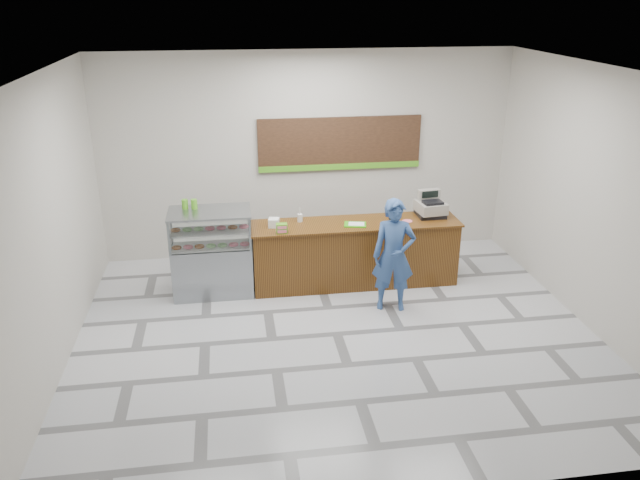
{
  "coord_description": "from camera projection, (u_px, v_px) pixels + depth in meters",
  "views": [
    {
      "loc": [
        -1.33,
        -7.32,
        4.38
      ],
      "look_at": [
        -0.1,
        0.9,
        1.04
      ],
      "focal_mm": 35.0,
      "sensor_mm": 36.0,
      "label": 1
    }
  ],
  "objects": [
    {
      "name": "cash_register",
      "position": [
        430.0,
        207.0,
        9.89
      ],
      "size": [
        0.47,
        0.49,
        0.4
      ],
      "rotation": [
        0.0,
        0.0,
        0.11
      ],
      "color": "black",
      "rests_on": "sales_counter"
    },
    {
      "name": "back_wall",
      "position": [
        308.0,
        156.0,
        10.63
      ],
      "size": [
        7.0,
        0.0,
        7.0
      ],
      "primitive_type": "plane",
      "rotation": [
        1.57,
        0.0,
        0.0
      ],
      "color": "beige",
      "rests_on": "floor"
    },
    {
      "name": "customer",
      "position": [
        394.0,
        255.0,
        8.95
      ],
      "size": [
        0.68,
        0.52,
        1.67
      ],
      "primitive_type": "imported",
      "rotation": [
        0.0,
        0.0,
        -0.2
      ],
      "color": "#30508A",
      "rests_on": "floor"
    },
    {
      "name": "napkin_box",
      "position": [
        274.0,
        223.0,
        9.45
      ],
      "size": [
        0.18,
        0.18,
        0.13
      ],
      "primitive_type": "cube",
      "rotation": [
        0.0,
        0.0,
        -0.2
      ],
      "color": "white",
      "rests_on": "sales_counter"
    },
    {
      "name": "display_case",
      "position": [
        212.0,
        252.0,
        9.47
      ],
      "size": [
        1.22,
        0.72,
        1.33
      ],
      "color": "gray",
      "rests_on": "floor"
    },
    {
      "name": "donut_decal",
      "position": [
        407.0,
        221.0,
        9.71
      ],
      "size": [
        0.16,
        0.16,
        0.0
      ],
      "primitive_type": "cylinder",
      "color": "#F56C86",
      "rests_on": "sales_counter"
    },
    {
      "name": "promo_box",
      "position": [
        282.0,
        228.0,
        9.21
      ],
      "size": [
        0.16,
        0.11,
        0.15
      ],
      "primitive_type": "cube",
      "rotation": [
        0.0,
        0.0,
        -0.01
      ],
      "color": "#52A51F",
      "rests_on": "sales_counter"
    },
    {
      "name": "straw_cup",
      "position": [
        300.0,
        218.0,
        9.67
      ],
      "size": [
        0.08,
        0.08,
        0.12
      ],
      "primitive_type": "cylinder",
      "color": "silver",
      "rests_on": "sales_counter"
    },
    {
      "name": "serving_tray",
      "position": [
        355.0,
        224.0,
        9.54
      ],
      "size": [
        0.38,
        0.31,
        0.02
      ],
      "rotation": [
        0.0,
        0.0,
        -0.21
      ],
      "color": "#3AB811",
      "rests_on": "sales_counter"
    },
    {
      "name": "green_cup_left",
      "position": [
        185.0,
        204.0,
        9.31
      ],
      "size": [
        0.09,
        0.09,
        0.14
      ],
      "primitive_type": "cylinder",
      "color": "#52A51F",
      "rests_on": "display_case"
    },
    {
      "name": "ceiling",
      "position": [
        340.0,
        71.0,
        7.23
      ],
      "size": [
        7.0,
        7.0,
        0.0
      ],
      "primitive_type": "plane",
      "rotation": [
        3.14,
        0.0,
        0.0
      ],
      "color": "silver",
      "rests_on": "back_wall"
    },
    {
      "name": "sales_counter",
      "position": [
        355.0,
        253.0,
        9.84
      ],
      "size": [
        3.26,
        0.76,
        1.03
      ],
      "color": "brown",
      "rests_on": "floor"
    },
    {
      "name": "green_cup_right",
      "position": [
        194.0,
        204.0,
        9.31
      ],
      "size": [
        0.09,
        0.09,
        0.14
      ],
      "primitive_type": "cylinder",
      "color": "#52A51F",
      "rests_on": "display_case"
    },
    {
      "name": "menu_board",
      "position": [
        340.0,
        144.0,
        10.6
      ],
      "size": [
        2.8,
        0.06,
        0.9
      ],
      "color": "black",
      "rests_on": "back_wall"
    },
    {
      "name": "floor",
      "position": [
        337.0,
        334.0,
        8.53
      ],
      "size": [
        7.0,
        7.0,
        0.0
      ],
      "primitive_type": "plane",
      "color": "silver",
      "rests_on": "ground"
    },
    {
      "name": "card_terminal",
      "position": [
        392.0,
        221.0,
        9.66
      ],
      "size": [
        0.1,
        0.17,
        0.04
      ],
      "primitive_type": "cube",
      "rotation": [
        0.0,
        0.0,
        -0.15
      ],
      "color": "black",
      "rests_on": "sales_counter"
    }
  ]
}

